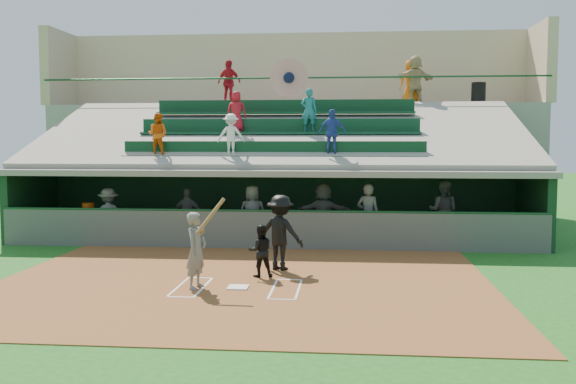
# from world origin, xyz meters

# --- Properties ---
(ground) EXTENTS (100.00, 100.00, 0.00)m
(ground) POSITION_xyz_m (0.00, 0.00, 0.00)
(ground) COLOR #195618
(ground) RESTS_ON ground
(dirt_slab) EXTENTS (11.00, 9.00, 0.02)m
(dirt_slab) POSITION_xyz_m (0.00, 0.50, 0.01)
(dirt_slab) COLOR brown
(dirt_slab) RESTS_ON ground
(home_plate) EXTENTS (0.43, 0.43, 0.03)m
(home_plate) POSITION_xyz_m (0.00, 0.00, 0.04)
(home_plate) COLOR white
(home_plate) RESTS_ON dirt_slab
(batters_box_chalk) EXTENTS (2.65, 1.85, 0.01)m
(batters_box_chalk) POSITION_xyz_m (0.00, 0.00, 0.02)
(batters_box_chalk) COLOR white
(batters_box_chalk) RESTS_ON dirt_slab
(dugout_floor) EXTENTS (16.00, 3.50, 0.04)m
(dugout_floor) POSITION_xyz_m (0.00, 6.75, 0.02)
(dugout_floor) COLOR gray
(dugout_floor) RESTS_ON ground
(concourse_slab) EXTENTS (20.00, 3.00, 4.60)m
(concourse_slab) POSITION_xyz_m (0.00, 13.50, 2.30)
(concourse_slab) COLOR gray
(concourse_slab) RESTS_ON ground
(grandstand) EXTENTS (20.40, 10.40, 7.80)m
(grandstand) POSITION_xyz_m (-0.01, 10.51, 2.26)
(grandstand) COLOR #535853
(grandstand) RESTS_ON ground
(batter_at_plate) EXTENTS (0.89, 0.76, 1.95)m
(batter_at_plate) POSITION_xyz_m (-0.87, -0.12, 0.85)
(batter_at_plate) COLOR #5B5D58
(batter_at_plate) RESTS_ON dirt_slab
(catcher) EXTENTS (0.69, 0.60, 1.21)m
(catcher) POSITION_xyz_m (0.32, 1.17, 0.62)
(catcher) COLOR black
(catcher) RESTS_ON dirt_slab
(home_umpire) EXTENTS (1.35, 1.07, 1.82)m
(home_umpire) POSITION_xyz_m (0.70, 2.04, 0.93)
(home_umpire) COLOR black
(home_umpire) RESTS_ON dirt_slab
(dugout_bench) EXTENTS (13.22, 1.95, 0.40)m
(dugout_bench) POSITION_xyz_m (-0.23, 7.87, 0.24)
(dugout_bench) COLOR olive
(dugout_bench) RESTS_ON dugout_floor
(white_table) EXTENTS (1.02, 0.88, 0.76)m
(white_table) POSITION_xyz_m (-5.91, 6.18, 0.42)
(white_table) COLOR white
(white_table) RESTS_ON dugout_floor
(water_cooler) EXTENTS (0.38, 0.38, 0.38)m
(water_cooler) POSITION_xyz_m (-5.87, 6.20, 0.99)
(water_cooler) COLOR #D8590C
(water_cooler) RESTS_ON white_table
(dugout_player_a) EXTENTS (1.22, 0.97, 1.65)m
(dugout_player_a) POSITION_xyz_m (-5.01, 5.68, 0.86)
(dugout_player_a) COLOR #545752
(dugout_player_a) RESTS_ON dugout_floor
(dugout_player_b) EXTENTS (0.98, 0.46, 1.62)m
(dugout_player_b) POSITION_xyz_m (-2.66, 6.26, 0.85)
(dugout_player_b) COLOR #565954
(dugout_player_b) RESTS_ON dugout_floor
(dugout_player_c) EXTENTS (0.90, 0.62, 1.75)m
(dugout_player_c) POSITION_xyz_m (-0.59, 6.08, 0.91)
(dugout_player_c) COLOR #5E615C
(dugout_player_c) RESTS_ON dugout_floor
(dugout_player_d) EXTENTS (1.71, 0.68, 1.80)m
(dugout_player_d) POSITION_xyz_m (1.58, 6.40, 0.94)
(dugout_player_d) COLOR #5F615C
(dugout_player_d) RESTS_ON dugout_floor
(dugout_player_e) EXTENTS (0.77, 0.62, 1.85)m
(dugout_player_e) POSITION_xyz_m (2.93, 5.65, 0.96)
(dugout_player_e) COLOR #555752
(dugout_player_e) RESTS_ON dugout_floor
(dugout_player_f) EXTENTS (1.09, 0.95, 1.88)m
(dugout_player_f) POSITION_xyz_m (5.29, 6.82, 0.98)
(dugout_player_f) COLOR #595B56
(dugout_player_f) RESTS_ON dugout_floor
(trash_bin) EXTENTS (0.55, 0.55, 0.83)m
(trash_bin) POSITION_xyz_m (7.44, 12.75, 5.01)
(trash_bin) COLOR black
(trash_bin) RESTS_ON concourse_slab
(concourse_staff_a) EXTENTS (1.12, 0.78, 1.76)m
(concourse_staff_a) POSITION_xyz_m (-2.44, 12.29, 5.48)
(concourse_staff_a) COLOR red
(concourse_staff_a) RESTS_ON concourse_slab
(concourse_staff_b) EXTENTS (0.92, 0.66, 1.75)m
(concourse_staff_b) POSITION_xyz_m (4.79, 12.77, 5.48)
(concourse_staff_b) COLOR orange
(concourse_staff_b) RESTS_ON concourse_slab
(concourse_staff_c) EXTENTS (1.82, 1.19, 1.87)m
(concourse_staff_c) POSITION_xyz_m (4.93, 12.46, 5.54)
(concourse_staff_c) COLOR tan
(concourse_staff_c) RESTS_ON concourse_slab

